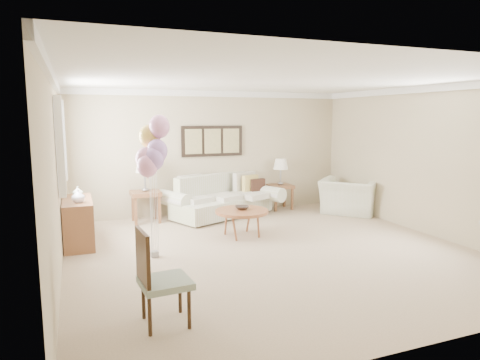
{
  "coord_description": "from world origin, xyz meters",
  "views": [
    {
      "loc": [
        -2.77,
        -5.75,
        2.05
      ],
      "look_at": [
        -0.29,
        0.6,
        1.05
      ],
      "focal_mm": 32.0,
      "sensor_mm": 36.0,
      "label": 1
    }
  ],
  "objects_px": {
    "balloon_cluster": "(152,150)",
    "coffee_table": "(242,212)",
    "armchair": "(349,196)",
    "sofa": "(222,200)",
    "accent_chair": "(158,276)"
  },
  "relations": [
    {
      "from": "sofa",
      "to": "coffee_table",
      "type": "relative_size",
      "value": 2.88
    },
    {
      "from": "balloon_cluster",
      "to": "coffee_table",
      "type": "bearing_deg",
      "value": 19.95
    },
    {
      "from": "sofa",
      "to": "balloon_cluster",
      "type": "xyz_separation_m",
      "value": [
        -1.78,
        -2.18,
        1.25
      ]
    },
    {
      "from": "sofa",
      "to": "coffee_table",
      "type": "bearing_deg",
      "value": -96.25
    },
    {
      "from": "balloon_cluster",
      "to": "sofa",
      "type": "bearing_deg",
      "value": 50.64
    },
    {
      "from": "sofa",
      "to": "balloon_cluster",
      "type": "bearing_deg",
      "value": -129.36
    },
    {
      "from": "armchair",
      "to": "accent_chair",
      "type": "relative_size",
      "value": 1.16
    },
    {
      "from": "coffee_table",
      "to": "balloon_cluster",
      "type": "xyz_separation_m",
      "value": [
        -1.61,
        -0.58,
        1.16
      ]
    },
    {
      "from": "sofa",
      "to": "armchair",
      "type": "relative_size",
      "value": 2.34
    },
    {
      "from": "coffee_table",
      "to": "balloon_cluster",
      "type": "distance_m",
      "value": 2.07
    },
    {
      "from": "armchair",
      "to": "balloon_cluster",
      "type": "xyz_separation_m",
      "value": [
        -4.42,
        -1.42,
        1.22
      ]
    },
    {
      "from": "coffee_table",
      "to": "armchair",
      "type": "xyz_separation_m",
      "value": [
        2.81,
        0.84,
        -0.06
      ]
    },
    {
      "from": "coffee_table",
      "to": "armchair",
      "type": "height_order",
      "value": "armchair"
    },
    {
      "from": "armchair",
      "to": "coffee_table",
      "type": "bearing_deg",
      "value": 63.83
    },
    {
      "from": "coffee_table",
      "to": "armchair",
      "type": "bearing_deg",
      "value": 16.59
    }
  ]
}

